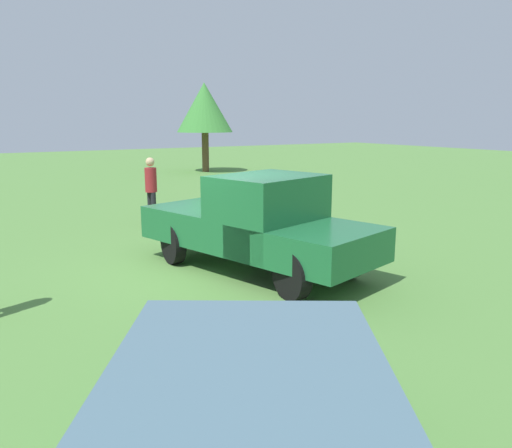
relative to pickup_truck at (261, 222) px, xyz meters
name	(u,v)px	position (x,y,z in m)	size (l,w,h in m)	color
ground_plane	(216,268)	(0.63, 0.64, -0.96)	(80.00, 80.00, 0.00)	#54843D
pickup_truck	(261,222)	(0.00, 0.00, 0.00)	(5.09, 3.08, 1.84)	black
person_bystander	(151,186)	(5.41, 0.17, 0.08)	(0.36, 0.36, 1.82)	black
tree_back_right	(205,108)	(17.48, -7.29, 2.47)	(3.02, 3.02, 4.77)	brown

